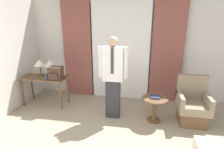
% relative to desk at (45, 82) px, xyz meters
% --- Properties ---
extents(wall_back, '(10.00, 0.06, 2.70)m').
position_rel_desk_xyz_m(wall_back, '(1.77, 0.90, 0.75)').
color(wall_back, silver).
rests_on(wall_back, ground_plane).
extents(curtain_sheer_center, '(1.48, 0.06, 2.58)m').
position_rel_desk_xyz_m(curtain_sheer_center, '(1.77, 0.77, 0.69)').
color(curtain_sheer_center, white).
rests_on(curtain_sheer_center, ground_plane).
extents(curtain_drape_left, '(0.77, 0.06, 2.58)m').
position_rel_desk_xyz_m(curtain_drape_left, '(0.60, 0.77, 0.69)').
color(curtain_drape_left, brown).
rests_on(curtain_drape_left, ground_plane).
extents(curtain_drape_right, '(0.77, 0.06, 2.58)m').
position_rel_desk_xyz_m(curtain_drape_right, '(2.93, 0.77, 0.69)').
color(curtain_drape_right, brown).
rests_on(curtain_drape_right, ground_plane).
extents(desk, '(1.12, 0.51, 0.72)m').
position_rel_desk_xyz_m(desk, '(0.00, 0.00, 0.00)').
color(desk, brown).
rests_on(desk, ground_plane).
extents(table_lamp_left, '(0.27, 0.27, 0.40)m').
position_rel_desk_xyz_m(table_lamp_left, '(-0.14, 0.10, 0.43)').
color(table_lamp_left, '#4C4238').
rests_on(table_lamp_left, desk).
extents(table_lamp_right, '(0.27, 0.27, 0.40)m').
position_rel_desk_xyz_m(table_lamp_right, '(0.14, 0.10, 0.43)').
color(table_lamp_right, '#4C4238').
rests_on(table_lamp_right, desk).
extents(bottle_near_edge, '(0.06, 0.06, 0.17)m').
position_rel_desk_xyz_m(bottle_near_edge, '(0.18, -0.19, 0.19)').
color(bottle_near_edge, '#2D3851').
rests_on(bottle_near_edge, desk).
extents(backpack, '(0.29, 0.26, 0.30)m').
position_rel_desk_xyz_m(backpack, '(0.38, -0.11, 0.27)').
color(backpack, '#422D23').
rests_on(backpack, desk).
extents(person, '(0.60, 0.21, 1.75)m').
position_rel_desk_xyz_m(person, '(1.76, -0.30, 0.36)').
color(person, '#2D2D33').
rests_on(person, ground_plane).
extents(armchair, '(0.60, 0.60, 0.96)m').
position_rel_desk_xyz_m(armchair, '(3.39, -0.20, -0.25)').
color(armchair, brown).
rests_on(armchair, ground_plane).
extents(side_table, '(0.52, 0.52, 0.53)m').
position_rel_desk_xyz_m(side_table, '(2.64, -0.32, -0.24)').
color(side_table, brown).
rests_on(side_table, ground_plane).
extents(book, '(0.19, 0.20, 0.03)m').
position_rel_desk_xyz_m(book, '(2.63, -0.29, -0.06)').
color(book, '#2D334C').
rests_on(book, side_table).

